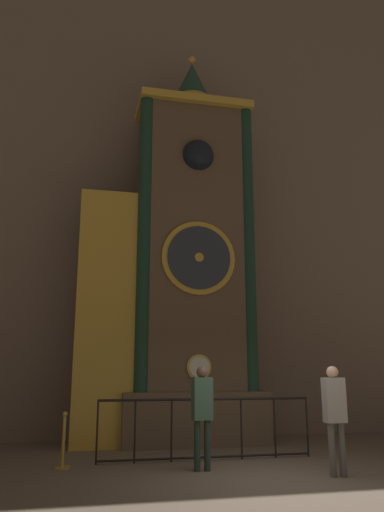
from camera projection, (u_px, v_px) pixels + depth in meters
name	position (u px, v px, depth m)	size (l,w,h in m)	color
ground_plane	(288.00, 483.00, 7.56)	(28.00, 28.00, 0.00)	brown
cathedral_back_wall	(197.00, 178.00, 14.50)	(24.00, 0.32, 14.30)	#7A6656
clock_tower	(176.00, 268.00, 12.49)	(4.53, 1.84, 10.25)	brown
railing_fence	(207.00, 425.00, 9.62)	(4.21, 0.05, 1.15)	black
visitor_near	(202.00, 407.00, 8.71)	(0.36, 0.25, 1.74)	#213427
visitor_far	(335.00, 409.00, 8.26)	(0.35, 0.24, 1.74)	#58554F
stanchion_post	(63.00, 450.00, 8.76)	(0.28, 0.28, 0.96)	#B28E33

